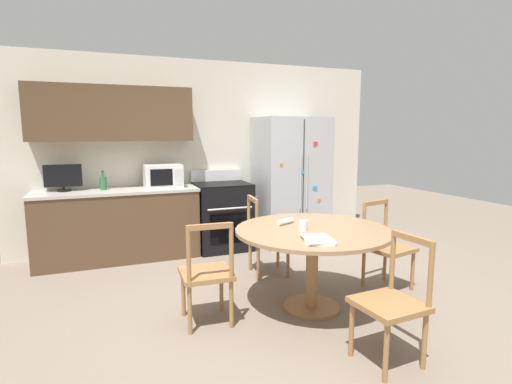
% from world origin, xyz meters
% --- Properties ---
extents(ground_plane, '(14.00, 14.00, 0.00)m').
position_xyz_m(ground_plane, '(0.00, 0.00, 0.00)').
color(ground_plane, gray).
extents(back_wall, '(5.20, 0.44, 2.60)m').
position_xyz_m(back_wall, '(-0.31, 2.59, 1.44)').
color(back_wall, silver).
rests_on(back_wall, ground_plane).
extents(kitchen_counter, '(1.98, 0.64, 0.90)m').
position_xyz_m(kitchen_counter, '(-1.22, 2.29, 0.45)').
color(kitchen_counter, brown).
rests_on(kitchen_counter, ground_plane).
extents(refrigerator, '(0.96, 0.78, 1.82)m').
position_xyz_m(refrigerator, '(1.17, 2.21, 0.91)').
color(refrigerator, '#B2B5BA').
rests_on(refrigerator, ground_plane).
extents(oven_range, '(0.73, 0.68, 1.08)m').
position_xyz_m(oven_range, '(0.14, 2.26, 0.47)').
color(oven_range, black).
rests_on(oven_range, ground_plane).
extents(microwave, '(0.47, 0.39, 0.30)m').
position_xyz_m(microwave, '(-0.65, 2.32, 1.05)').
color(microwave, white).
rests_on(microwave, kitchen_counter).
extents(countertop_tv, '(0.42, 0.16, 0.33)m').
position_xyz_m(countertop_tv, '(-1.82, 2.36, 1.08)').
color(countertop_tv, black).
rests_on(countertop_tv, kitchen_counter).
extents(counter_bottle, '(0.08, 0.08, 0.24)m').
position_xyz_m(counter_bottle, '(-1.38, 2.33, 0.99)').
color(counter_bottle, '#2D6B38').
rests_on(counter_bottle, kitchen_counter).
extents(dining_table, '(1.40, 1.40, 0.75)m').
position_xyz_m(dining_table, '(0.35, 0.12, 0.63)').
color(dining_table, '#997551').
rests_on(dining_table, ground_plane).
extents(dining_chair_right, '(0.50, 0.50, 0.90)m').
position_xyz_m(dining_chair_right, '(1.31, 0.27, 0.43)').
color(dining_chair_right, '#9E7042').
rests_on(dining_chair_right, ground_plane).
extents(dining_chair_near, '(0.45, 0.45, 0.90)m').
position_xyz_m(dining_chair_near, '(0.43, -0.85, 0.43)').
color(dining_chair_near, '#9E7042').
rests_on(dining_chair_near, ground_plane).
extents(dining_chair_far, '(0.46, 0.46, 0.90)m').
position_xyz_m(dining_chair_far, '(0.31, 1.09, 0.43)').
color(dining_chair_far, '#9E7042').
rests_on(dining_chair_far, ground_plane).
extents(dining_chair_left, '(0.44, 0.44, 0.90)m').
position_xyz_m(dining_chair_left, '(-0.62, 0.18, 0.43)').
color(dining_chair_left, '#9E7042').
rests_on(dining_chair_left, ground_plane).
extents(candle_glass, '(0.08, 0.08, 0.09)m').
position_xyz_m(candle_glass, '(0.23, 0.10, 0.79)').
color(candle_glass, silver).
rests_on(candle_glass, dining_table).
extents(folded_napkin, '(0.20, 0.12, 0.05)m').
position_xyz_m(folded_napkin, '(0.19, 0.37, 0.78)').
color(folded_napkin, silver).
rests_on(folded_napkin, dining_table).
extents(mail_stack, '(0.32, 0.36, 0.02)m').
position_xyz_m(mail_stack, '(0.18, -0.26, 0.76)').
color(mail_stack, white).
rests_on(mail_stack, dining_table).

